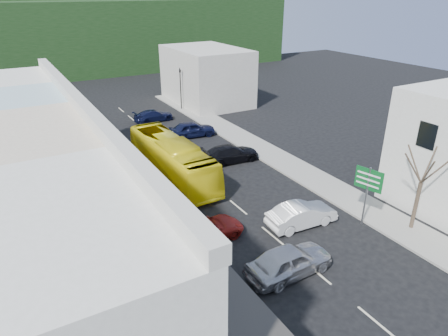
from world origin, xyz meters
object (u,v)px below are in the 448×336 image
(traffic_signal, at_px, (181,89))
(bus, at_px, (172,160))
(pedestrian_left, at_px, (132,237))
(street_tree, at_px, (421,183))
(car_silver, at_px, (289,263))
(car_red, at_px, (208,228))
(direction_sign, at_px, (366,197))
(car_white, at_px, (302,216))

(traffic_signal, bearing_deg, bus, 51.49)
(pedestrian_left, distance_m, street_tree, 17.24)
(bus, relative_size, pedestrian_left, 6.82)
(pedestrian_left, distance_m, traffic_signal, 29.59)
(bus, bearing_deg, car_silver, -88.90)
(bus, bearing_deg, car_red, -101.04)
(pedestrian_left, xyz_separation_m, traffic_signal, (14.50, 25.75, 1.58))
(direction_sign, bearing_deg, car_red, 144.71)
(direction_sign, bearing_deg, traffic_signal, 73.46)
(pedestrian_left, bearing_deg, direction_sign, -99.29)
(car_red, relative_size, direction_sign, 1.16)
(car_white, xyz_separation_m, traffic_signal, (4.32, 28.25, 1.88))
(pedestrian_left, bearing_deg, car_silver, -124.05)
(car_silver, relative_size, direction_sign, 1.11)
(car_red, bearing_deg, pedestrian_left, 79.53)
(pedestrian_left, height_order, street_tree, street_tree)
(car_red, distance_m, pedestrian_left, 4.45)
(car_silver, bearing_deg, pedestrian_left, 46.36)
(pedestrian_left, relative_size, traffic_signal, 0.33)
(car_silver, bearing_deg, car_red, 21.66)
(car_red, distance_m, traffic_signal, 28.53)
(pedestrian_left, height_order, direction_sign, direction_sign)
(direction_sign, bearing_deg, car_white, 137.85)
(bus, distance_m, car_white, 11.49)
(street_tree, xyz_separation_m, traffic_signal, (-1.40, 32.03, -0.66))
(bus, distance_m, pedestrian_left, 10.01)
(street_tree, bearing_deg, traffic_signal, 92.50)
(car_silver, height_order, pedestrian_left, pedestrian_left)
(direction_sign, bearing_deg, pedestrian_left, 147.53)
(street_tree, relative_size, traffic_signal, 1.26)
(car_silver, relative_size, car_white, 1.00)
(car_silver, distance_m, car_red, 5.49)
(bus, xyz_separation_m, car_red, (-1.49, -8.96, -0.85))
(car_white, xyz_separation_m, pedestrian_left, (-10.18, 2.50, 0.30))
(car_white, bearing_deg, traffic_signal, -5.35)
(bus, xyz_separation_m, car_silver, (0.66, -14.01, -0.85))
(car_silver, xyz_separation_m, direction_sign, (7.19, 1.60, 1.28))
(traffic_signal, bearing_deg, pedestrian_left, 48.23)
(pedestrian_left, bearing_deg, bus, -27.63)
(bus, distance_m, direction_sign, 14.69)
(bus, relative_size, street_tree, 1.79)
(street_tree, bearing_deg, car_white, 146.58)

